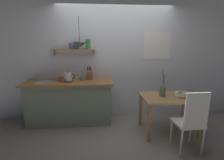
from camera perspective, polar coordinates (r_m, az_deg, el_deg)
The scene contains 13 objects.
ground_plane at distance 3.53m, azimuth 2.03°, elevation -16.10°, with size 14.00×14.00×0.00m, color gray.
back_wall at distance 3.78m, azimuth 4.10°, elevation 7.35°, with size 6.80×0.11×2.70m.
kitchen_counter at distance 3.66m, azimuth -14.40°, elevation -7.39°, with size 1.83×0.63×0.92m.
wall_shelf at distance 3.59m, azimuth -11.56°, elevation 11.40°, with size 0.93×0.20×0.34m.
dining_table at distance 3.33m, azimuth 19.29°, elevation -7.21°, with size 1.04×0.71×0.72m.
dining_chair_near at distance 2.84m, azimuth 25.93°, elevation -12.36°, with size 0.43×0.40×1.02m.
fruit_bowl at distance 3.32m, azimuth 22.80°, elevation -4.50°, with size 0.22×0.22×0.14m.
twig_vase at distance 3.25m, azimuth 17.19°, elevation -3.62°, with size 0.12×0.12×0.54m.
electric_kettle at distance 3.48m, azimuth -15.03°, elevation 0.93°, with size 0.26×0.18×0.21m.
knife_block at distance 3.60m, azimuth -7.83°, elevation 1.97°, with size 0.12×0.17×0.29m.
coffee_mug_by_sink at distance 3.58m, azimuth -17.71°, elevation 0.45°, with size 0.13×0.09×0.11m.
coffee_mug_spare at distance 3.55m, azimuth -10.41°, elevation 0.57°, with size 0.13×0.09×0.09m.
pendant_lamp at distance 3.39m, azimuth -11.21°, elevation 11.89°, with size 0.27×0.27×0.60m.
Camera 1 is at (-0.38, -3.07, 1.70)m, focal length 26.23 mm.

